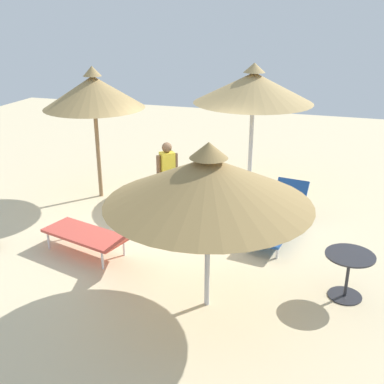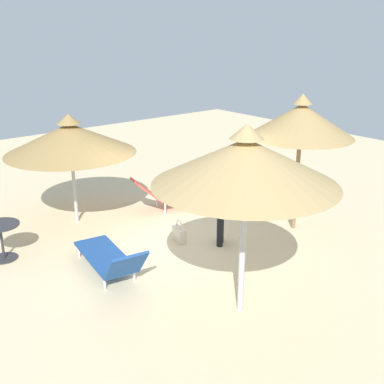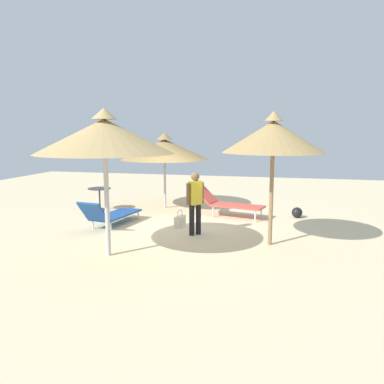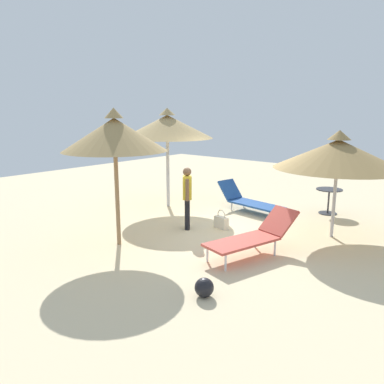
# 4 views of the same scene
# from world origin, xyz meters

# --- Properties ---
(ground) EXTENTS (24.00, 24.00, 0.10)m
(ground) POSITION_xyz_m (0.00, 0.00, -0.05)
(ground) COLOR beige
(parasol_umbrella_front) EXTENTS (2.78, 2.78, 3.03)m
(parasol_umbrella_front) POSITION_xyz_m (0.89, 2.69, 2.47)
(parasol_umbrella_front) COLOR #B2B2B7
(parasol_umbrella_front) RESTS_ON ground
(parasol_umbrella_center) EXTENTS (2.90, 2.90, 2.52)m
(parasol_umbrella_center) POSITION_xyz_m (1.24, -2.34, 1.98)
(parasol_umbrella_center) COLOR #B2B2B7
(parasol_umbrella_center) RESTS_ON ground
(parasol_umbrella_far_left) EXTENTS (2.24, 2.24, 3.01)m
(parasol_umbrella_far_left) POSITION_xyz_m (-2.36, 1.13, 2.45)
(parasol_umbrella_far_left) COLOR olive
(parasol_umbrella_far_left) RESTS_ON ground
(lounge_chair_near_left) EXTENTS (0.98, 2.20, 0.83)m
(lounge_chair_near_left) POSITION_xyz_m (1.93, 0.40, 0.34)
(lounge_chair_near_left) COLOR #1E478C
(lounge_chair_near_left) RESTS_ON ground
(lounge_chair_edge) EXTENTS (2.23, 1.19, 0.87)m
(lounge_chair_edge) POSITION_xyz_m (-1.00, -1.53, 0.43)
(lounge_chair_edge) COLOR #CC4C3F
(lounge_chair_edge) RESTS_ON ground
(person_standing_far_right) EXTENTS (0.38, 0.36, 1.57)m
(person_standing_far_right) POSITION_xyz_m (-0.50, 0.70, 0.89)
(person_standing_far_right) COLOR black
(person_standing_far_right) RESTS_ON ground
(handbag) EXTENTS (0.24, 0.43, 0.49)m
(handbag) POSITION_xyz_m (0.07, 0.05, 0.17)
(handbag) COLOR beige
(handbag) RESTS_ON ground
(side_table_round) EXTENTS (0.74, 0.74, 0.73)m
(side_table_round) POSITION_xyz_m (3.23, -1.50, 0.51)
(side_table_round) COLOR #2D2D33
(side_table_round) RESTS_ON ground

